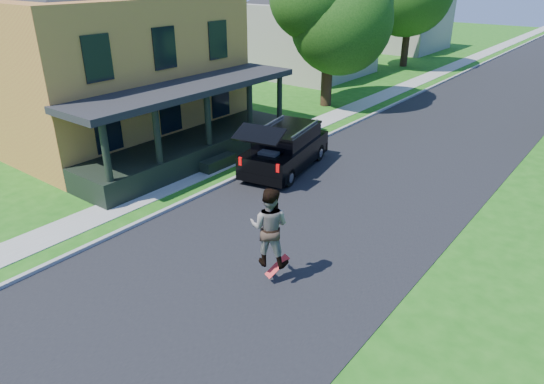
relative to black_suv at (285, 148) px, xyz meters
The scene contains 12 objects.
ground 8.25m from the black_suv, 67.04° to the right, with size 140.00×140.00×0.00m, color #1C5D12.
street 12.88m from the black_suv, 75.59° to the left, with size 8.00×120.00×0.02m, color black.
curb 12.51m from the black_suv, 93.91° to the left, with size 0.15×120.00×0.12m, color gray.
sidewalk 12.71m from the black_suv, 100.91° to the left, with size 1.30×120.00×0.03m, color gray.
front_walk 6.55m from the black_suv, 166.17° to the right, with size 6.50×1.20×0.03m, color gray.
main_house 10.54m from the black_suv, behind, with size 15.56×15.56×10.10m.
neighbor_house_mid 19.69m from the black_suv, 122.05° to the left, with size 12.78×12.78×8.30m.
neighbor_house_far 34.21m from the black_suv, 107.61° to the left, with size 12.78×12.78×8.30m.
black_suv is the anchor object (origin of this frame).
skateboarder 7.58m from the black_suv, 56.53° to the right, with size 1.21×1.10×2.04m.
skateboard 7.61m from the black_suv, 54.98° to the right, with size 0.41×0.58×0.51m.
tree_left_mid 11.35m from the black_suv, 113.37° to the left, with size 6.25×6.15×8.87m.
Camera 1 is at (7.34, -6.82, 7.22)m, focal length 32.00 mm.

